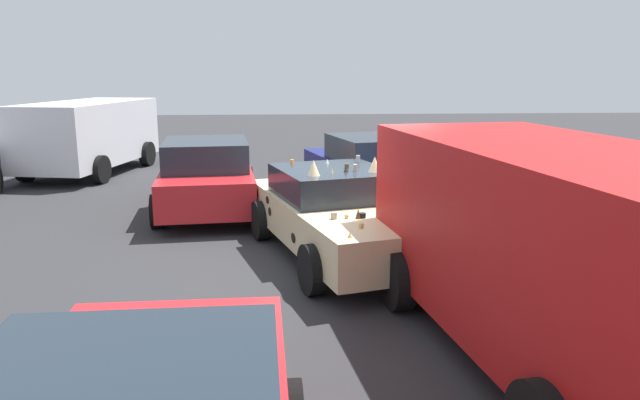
% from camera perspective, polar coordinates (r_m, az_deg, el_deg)
% --- Properties ---
extents(ground_plane, '(60.00, 60.00, 0.00)m').
position_cam_1_polar(ground_plane, '(9.32, 1.85, -5.39)').
color(ground_plane, '#2D2D30').
extents(art_car_decorated, '(4.67, 2.85, 1.56)m').
position_cam_1_polar(art_car_decorated, '(9.19, 1.75, -1.27)').
color(art_car_decorated, beige).
rests_on(art_car_decorated, ground).
extents(parked_van_near_right, '(5.13, 2.93, 1.96)m').
position_cam_1_polar(parked_van_near_right, '(17.76, -21.07, 5.94)').
color(parked_van_near_right, silver).
rests_on(parked_van_near_right, ground).
extents(parked_van_far_left, '(5.41, 2.84, 2.13)m').
position_cam_1_polar(parked_van_far_left, '(6.16, 21.80, -3.96)').
color(parked_van_far_left, '#B21919').
rests_on(parked_van_far_left, ground).
extents(parked_sedan_behind_left, '(4.61, 2.66, 1.49)m').
position_cam_1_polar(parked_sedan_behind_left, '(12.56, 4.90, 2.68)').
color(parked_sedan_behind_left, navy).
rests_on(parked_sedan_behind_left, ground).
extents(parked_sedan_row_back_center, '(4.68, 2.33, 1.47)m').
position_cam_1_polar(parked_sedan_row_back_center, '(12.42, -10.65, 2.33)').
color(parked_sedan_row_back_center, red).
rests_on(parked_sedan_row_back_center, ground).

